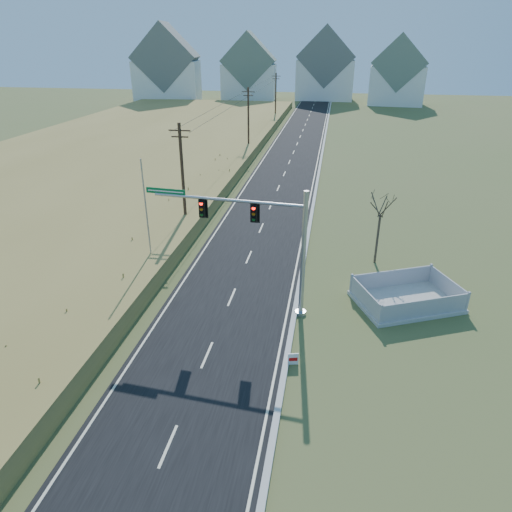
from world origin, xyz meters
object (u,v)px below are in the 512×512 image
(traffic_signal_mast, at_px, (271,240))
(fence_enclosure, at_px, (406,300))
(open_sign, at_px, (293,359))
(bare_tree, at_px, (382,204))
(flagpole, at_px, (148,228))

(traffic_signal_mast, bearing_deg, fence_enclosure, 19.71)
(open_sign, height_order, bare_tree, bare_tree)
(flagpole, bearing_deg, fence_enclosure, -5.78)
(flagpole, bearing_deg, traffic_signal_mast, -23.54)
(bare_tree, bearing_deg, flagpole, -166.15)
(fence_enclosure, xyz_separation_m, bare_tree, (-1.54, 5.66, 4.26))
(traffic_signal_mast, distance_m, open_sign, 6.85)
(traffic_signal_mast, height_order, flagpole, flagpole)
(open_sign, relative_size, flagpole, 0.08)
(flagpole, height_order, bare_tree, flagpole)
(traffic_signal_mast, height_order, bare_tree, traffic_signal_mast)
(flagpole, xyz_separation_m, bare_tree, (15.84, 3.90, 1.33))
(fence_enclosure, xyz_separation_m, flagpole, (-17.38, 1.76, 2.93))
(fence_enclosure, relative_size, bare_tree, 1.28)
(flagpole, bearing_deg, open_sign, -39.04)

